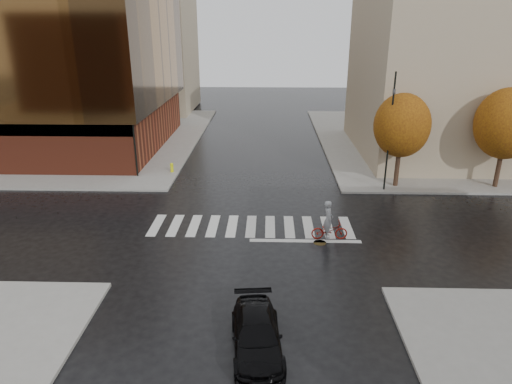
% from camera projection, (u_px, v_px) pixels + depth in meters
% --- Properties ---
extents(ground, '(120.00, 120.00, 0.00)m').
position_uv_depth(ground, '(251.00, 230.00, 25.82)').
color(ground, black).
rests_on(ground, ground).
extents(sidewalk_nw, '(30.00, 30.00, 0.15)m').
position_uv_depth(sidewalk_nw, '(51.00, 138.00, 46.02)').
color(sidewalk_nw, gray).
rests_on(sidewalk_nw, ground).
extents(sidewalk_ne, '(30.00, 30.00, 0.15)m').
position_uv_depth(sidewalk_ne, '(472.00, 141.00, 44.88)').
color(sidewalk_ne, gray).
rests_on(sidewalk_ne, ground).
extents(crosswalk, '(12.00, 3.00, 0.01)m').
position_uv_depth(crosswalk, '(251.00, 226.00, 26.28)').
color(crosswalk, silver).
rests_on(crosswalk, ground).
extents(office_glass, '(27.00, 19.00, 16.00)m').
position_uv_depth(office_glass, '(10.00, 55.00, 40.35)').
color(office_glass, maroon).
rests_on(office_glass, sidewalk_nw).
extents(building_ne_tan, '(16.00, 16.00, 18.00)m').
position_uv_depth(building_ne_tan, '(462.00, 46.00, 38.06)').
color(building_ne_tan, tan).
rests_on(building_ne_tan, sidewalk_ne).
extents(building_nw_far, '(14.00, 12.00, 20.00)m').
position_uv_depth(building_nw_far, '(135.00, 29.00, 57.33)').
color(building_nw_far, tan).
rests_on(building_nw_far, sidewalk_nw).
extents(tree_ne_a, '(3.80, 3.80, 6.50)m').
position_uv_depth(tree_ne_a, '(402.00, 126.00, 30.91)').
color(tree_ne_a, '#302115').
rests_on(tree_ne_a, sidewalk_ne).
extents(tree_ne_b, '(4.20, 4.20, 6.89)m').
position_uv_depth(tree_ne_b, '(507.00, 124.00, 30.66)').
color(tree_ne_b, '#302115').
rests_on(tree_ne_b, sidewalk_ne).
extents(sedan, '(2.17, 4.45, 1.25)m').
position_uv_depth(sedan, '(257.00, 335.00, 16.22)').
color(sedan, black).
rests_on(sedan, ground).
extents(cyclist, '(1.96, 0.77, 2.21)m').
position_uv_depth(cyclist, '(329.00, 226.00, 24.50)').
color(cyclist, maroon).
rests_on(cyclist, ground).
extents(traffic_light_nw, '(0.24, 0.22, 7.92)m').
position_uv_depth(traffic_light_nw, '(132.00, 115.00, 32.82)').
color(traffic_light_nw, black).
rests_on(traffic_light_nw, sidewalk_nw).
extents(traffic_light_ne, '(0.20, 0.23, 7.96)m').
position_uv_depth(traffic_light_ne, '(391.00, 124.00, 30.05)').
color(traffic_light_ne, black).
rests_on(traffic_light_ne, sidewalk_ne).
extents(fire_hydrant, '(0.26, 0.26, 0.74)m').
position_uv_depth(fire_hydrant, '(172.00, 167.00, 35.16)').
color(fire_hydrant, '#DAE00D').
rests_on(fire_hydrant, sidewalk_nw).
extents(manhole, '(0.87, 0.87, 0.01)m').
position_uv_depth(manhole, '(320.00, 243.00, 24.32)').
color(manhole, '#483A19').
rests_on(manhole, ground).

